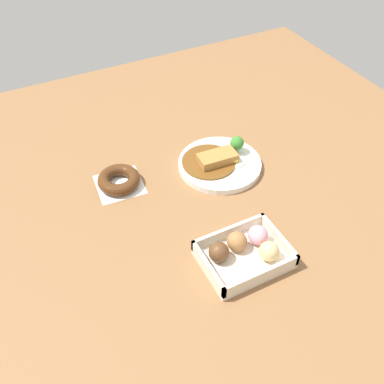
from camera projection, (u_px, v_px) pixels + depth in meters
ground_plane at (212, 204)px, 1.12m from camera, size 1.60×1.60×0.00m
curry_plate at (219, 162)px, 1.21m from camera, size 0.23×0.23×0.07m
donut_box at (245, 251)px, 0.98m from camera, size 0.19×0.15×0.06m
chocolate_ring_donut at (119, 180)px, 1.16m from camera, size 0.13×0.13×0.03m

